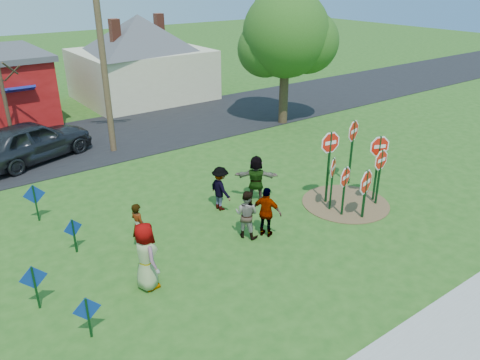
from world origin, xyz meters
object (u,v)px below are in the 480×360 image
object	(u,v)px
person_a	(146,256)
utility_pole	(102,47)
stop_sign_b	(330,149)
stop_sign_c	(379,154)
leafy_tree	(287,38)
stop_sign_a	(345,181)
stop_sign_d	(353,136)
person_b	(138,226)
suv	(32,141)

from	to	relation	value
person_a	utility_pole	bearing A→B (deg)	-17.09
stop_sign_b	utility_pole	bearing A→B (deg)	122.00
stop_sign_c	leafy_tree	xyz separation A→B (m)	(3.87, 9.46, 2.76)
stop_sign_b	stop_sign_a	bearing A→B (deg)	-95.86
stop_sign_d	utility_pole	size ratio (longest dim) A/B	0.30
stop_sign_b	utility_pole	xyz separation A→B (m)	(-4.22, 9.90, 2.76)
stop_sign_a	leafy_tree	distance (m)	11.63
stop_sign_b	stop_sign_d	world-z (taller)	stop_sign_b
stop_sign_d	utility_pole	bearing A→B (deg)	107.78
utility_pole	person_a	bearing A→B (deg)	-107.68
stop_sign_c	person_b	xyz separation A→B (m)	(-8.49, 2.16, -1.11)
stop_sign_a	person_a	world-z (taller)	stop_sign_a
person_b	leafy_tree	distance (m)	14.87
person_a	stop_sign_a	bearing A→B (deg)	-91.93
stop_sign_a	utility_pole	world-z (taller)	utility_pole
person_b	leafy_tree	size ratio (longest dim) A/B	0.21
stop_sign_c	leafy_tree	bearing A→B (deg)	88.36
stop_sign_a	person_a	distance (m)	7.34
person_a	utility_pole	distance (m)	11.81
person_a	stop_sign_b	bearing A→B (deg)	-83.94
person_b	stop_sign_b	bearing A→B (deg)	-110.52
stop_sign_d	utility_pole	world-z (taller)	utility_pole
stop_sign_c	suv	size ratio (longest dim) A/B	0.50
stop_sign_b	stop_sign_c	bearing A→B (deg)	-21.78
stop_sign_d	stop_sign_b	bearing A→B (deg)	-177.62
utility_pole	person_b	bearing A→B (deg)	-107.36
person_a	suv	world-z (taller)	person_a
stop_sign_a	suv	bearing A→B (deg)	105.67
stop_sign_c	stop_sign_a	bearing A→B (deg)	-155.63
person_b	suv	bearing A→B (deg)	-6.32
stop_sign_d	suv	size ratio (longest dim) A/B	0.52
stop_sign_c	person_a	bearing A→B (deg)	-160.63
utility_pole	leafy_tree	distance (m)	9.75
utility_pole	leafy_tree	xyz separation A→B (m)	(9.66, -1.37, -0.23)
stop_sign_b	person_b	size ratio (longest dim) A/B	1.91
stop_sign_a	stop_sign_b	size ratio (longest dim) A/B	0.68
stop_sign_d	suv	distance (m)	13.99
stop_sign_b	person_b	xyz separation A→B (m)	(-6.92, 1.23, -1.34)
person_b	suv	size ratio (longest dim) A/B	0.28
stop_sign_b	suv	world-z (taller)	stop_sign_b
suv	stop_sign_d	bearing A→B (deg)	-155.73
person_a	suv	distance (m)	11.51
person_a	person_b	world-z (taller)	person_a
stop_sign_a	person_b	size ratio (longest dim) A/B	1.30
suv	stop_sign_c	bearing A→B (deg)	-161.24
stop_sign_c	utility_pole	world-z (taller)	utility_pole
person_a	leafy_tree	xyz separation A→B (m)	(13.04, 9.25, 3.66)
stop_sign_b	leafy_tree	xyz separation A→B (m)	(5.44, 8.53, 2.53)
stop_sign_c	person_a	size ratio (longest dim) A/B	1.38
stop_sign_b	suv	xyz separation A→B (m)	(-7.61, 10.78, -1.14)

